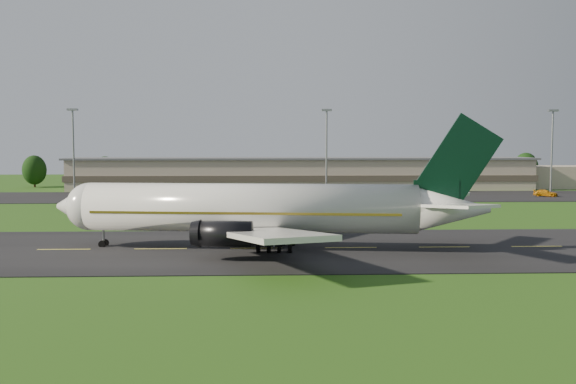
{
  "coord_description": "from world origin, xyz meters",
  "views": [
    {
      "loc": [
        -10.16,
        -73.47,
        12.24
      ],
      "look_at": [
        -7.02,
        8.0,
        6.0
      ],
      "focal_mm": 40.0,
      "sensor_mm": 36.0,
      "label": 1
    }
  ],
  "objects_px": {
    "airliner": "(258,209)",
    "light_mast_east": "(552,141)",
    "service_vehicle_c": "(347,194)",
    "service_vehicle_a": "(147,194)",
    "service_vehicle_d": "(545,193)",
    "light_mast_centre": "(327,141)",
    "light_mast_west": "(73,141)",
    "service_vehicle_b": "(275,191)",
    "terminal": "(326,174)"
  },
  "relations": [
    {
      "from": "airliner",
      "to": "light_mast_east",
      "type": "height_order",
      "value": "light_mast_east"
    },
    {
      "from": "light_mast_east",
      "to": "service_vehicle_c",
      "type": "xyz_separation_m",
      "value": [
        -51.61,
        -12.01,
        -11.92
      ]
    },
    {
      "from": "service_vehicle_a",
      "to": "service_vehicle_c",
      "type": "bearing_deg",
      "value": -16.23
    },
    {
      "from": "light_mast_east",
      "to": "service_vehicle_d",
      "type": "bearing_deg",
      "value": -119.72
    },
    {
      "from": "light_mast_centre",
      "to": "service_vehicle_a",
      "type": "relative_size",
      "value": 5.34
    },
    {
      "from": "airliner",
      "to": "light_mast_centre",
      "type": "bearing_deg",
      "value": 85.94
    },
    {
      "from": "light_mast_west",
      "to": "light_mast_centre",
      "type": "relative_size",
      "value": 1.0
    },
    {
      "from": "airliner",
      "to": "service_vehicle_d",
      "type": "distance_m",
      "value": 95.54
    },
    {
      "from": "service_vehicle_c",
      "to": "service_vehicle_b",
      "type": "bearing_deg",
      "value": 151.73
    },
    {
      "from": "light_mast_east",
      "to": "service_vehicle_b",
      "type": "xyz_separation_m",
      "value": [
        -67.48,
        -1.08,
        -12.01
      ]
    },
    {
      "from": "terminal",
      "to": "light_mast_east",
      "type": "relative_size",
      "value": 7.13
    },
    {
      "from": "airliner",
      "to": "light_mast_east",
      "type": "distance_m",
      "value": 107.21
    },
    {
      "from": "light_mast_west",
      "to": "service_vehicle_a",
      "type": "distance_m",
      "value": 22.87
    },
    {
      "from": "light_mast_west",
      "to": "service_vehicle_a",
      "type": "bearing_deg",
      "value": -19.97
    },
    {
      "from": "airliner",
      "to": "service_vehicle_c",
      "type": "relative_size",
      "value": 9.85
    },
    {
      "from": "terminal",
      "to": "airliner",
      "type": "bearing_deg",
      "value": -100.13
    },
    {
      "from": "service_vehicle_a",
      "to": "service_vehicle_c",
      "type": "relative_size",
      "value": 0.73
    },
    {
      "from": "service_vehicle_a",
      "to": "service_vehicle_c",
      "type": "height_order",
      "value": "service_vehicle_c"
    },
    {
      "from": "light_mast_west",
      "to": "service_vehicle_b",
      "type": "xyz_separation_m",
      "value": [
        47.52,
        -1.08,
        -12.01
      ]
    },
    {
      "from": "light_mast_west",
      "to": "service_vehicle_d",
      "type": "distance_m",
      "value": 110.3
    },
    {
      "from": "service_vehicle_a",
      "to": "light_mast_east",
      "type": "bearing_deg",
      "value": -5.51
    },
    {
      "from": "airliner",
      "to": "terminal",
      "type": "relative_size",
      "value": 0.35
    },
    {
      "from": "airliner",
      "to": "light_mast_east",
      "type": "bearing_deg",
      "value": 55.62
    },
    {
      "from": "light_mast_centre",
      "to": "light_mast_east",
      "type": "bearing_deg",
      "value": 0.0
    },
    {
      "from": "terminal",
      "to": "light_mast_west",
      "type": "xyz_separation_m",
      "value": [
        -61.4,
        -16.18,
        8.75
      ]
    },
    {
      "from": "light_mast_centre",
      "to": "light_mast_east",
      "type": "xyz_separation_m",
      "value": [
        55.0,
        0.0,
        0.0
      ]
    },
    {
      "from": "terminal",
      "to": "light_mast_east",
      "type": "bearing_deg",
      "value": -16.8
    },
    {
      "from": "terminal",
      "to": "light_mast_west",
      "type": "bearing_deg",
      "value": -165.24
    },
    {
      "from": "service_vehicle_c",
      "to": "service_vehicle_d",
      "type": "bearing_deg",
      "value": 8.59
    },
    {
      "from": "service_vehicle_a",
      "to": "light_mast_centre",
      "type": "bearing_deg",
      "value": -0.38
    },
    {
      "from": "light_mast_west",
      "to": "light_mast_centre",
      "type": "xyz_separation_m",
      "value": [
        60.0,
        0.0,
        0.0
      ]
    },
    {
      "from": "terminal",
      "to": "service_vehicle_c",
      "type": "bearing_deg",
      "value": -85.97
    },
    {
      "from": "service_vehicle_b",
      "to": "service_vehicle_c",
      "type": "xyz_separation_m",
      "value": [
        15.87,
        -10.93,
        0.1
      ]
    },
    {
      "from": "service_vehicle_a",
      "to": "light_mast_west",
      "type": "bearing_deg",
      "value": 150.58
    },
    {
      "from": "airliner",
      "to": "service_vehicle_c",
      "type": "bearing_deg",
      "value": 81.36
    },
    {
      "from": "airliner",
      "to": "service_vehicle_d",
      "type": "relative_size",
      "value": 9.79
    },
    {
      "from": "service_vehicle_a",
      "to": "service_vehicle_d",
      "type": "relative_size",
      "value": 0.73
    },
    {
      "from": "light_mast_east",
      "to": "service_vehicle_b",
      "type": "relative_size",
      "value": 5.37
    },
    {
      "from": "terminal",
      "to": "service_vehicle_c",
      "type": "distance_m",
      "value": 28.44
    },
    {
      "from": "airliner",
      "to": "service_vehicle_d",
      "type": "xyz_separation_m",
      "value": [
        64.99,
        69.93,
        -3.8
      ]
    },
    {
      "from": "terminal",
      "to": "light_mast_centre",
      "type": "relative_size",
      "value": 7.13
    },
    {
      "from": "light_mast_centre",
      "to": "service_vehicle_b",
      "type": "xyz_separation_m",
      "value": [
        -12.48,
        -1.08,
        -12.01
      ]
    },
    {
      "from": "light_mast_centre",
      "to": "service_vehicle_d",
      "type": "distance_m",
      "value": 51.62
    },
    {
      "from": "light_mast_centre",
      "to": "service_vehicle_d",
      "type": "bearing_deg",
      "value": -11.69
    },
    {
      "from": "service_vehicle_d",
      "to": "service_vehicle_b",
      "type": "bearing_deg",
      "value": 111.76
    },
    {
      "from": "light_mast_west",
      "to": "service_vehicle_a",
      "type": "xyz_separation_m",
      "value": [
        18.31,
        -6.65,
        -11.99
      ]
    },
    {
      "from": "light_mast_west",
      "to": "light_mast_east",
      "type": "height_order",
      "value": "same"
    },
    {
      "from": "light_mast_centre",
      "to": "light_mast_east",
      "type": "height_order",
      "value": "same"
    },
    {
      "from": "service_vehicle_b",
      "to": "service_vehicle_d",
      "type": "xyz_separation_m",
      "value": [
        61.67,
        -9.1,
        0.13
      ]
    },
    {
      "from": "terminal",
      "to": "service_vehicle_b",
      "type": "bearing_deg",
      "value": -128.79
    }
  ]
}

